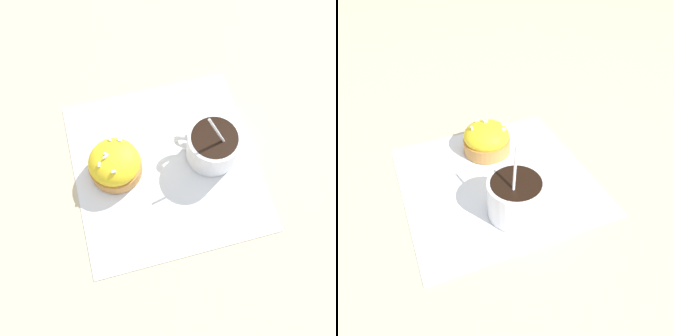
% 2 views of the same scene
% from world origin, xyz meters
% --- Properties ---
extents(ground_plane, '(3.00, 3.00, 0.00)m').
position_xyz_m(ground_plane, '(0.00, 0.00, 0.00)').
color(ground_plane, '#C6B793').
extents(paper_napkin, '(0.30, 0.30, 0.00)m').
position_xyz_m(paper_napkin, '(0.00, 0.00, 0.00)').
color(paper_napkin, white).
rests_on(paper_napkin, ground_plane).
extents(coffee_cup, '(0.10, 0.08, 0.11)m').
position_xyz_m(coffee_cup, '(-0.08, 0.00, 0.04)').
color(coffee_cup, white).
rests_on(coffee_cup, paper_napkin).
extents(frosted_pastry, '(0.08, 0.08, 0.06)m').
position_xyz_m(frosted_pastry, '(0.08, -0.01, 0.03)').
color(frosted_pastry, '#C18442').
rests_on(frosted_pastry, paper_napkin).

